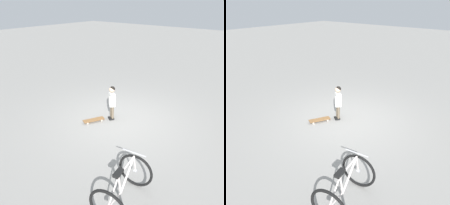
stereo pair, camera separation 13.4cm
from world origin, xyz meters
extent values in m
plane|color=gray|center=(0.00, 0.00, 0.00)|extent=(50.00, 50.00, 0.00)
cylinder|color=brown|center=(0.24, 0.16, 0.24)|extent=(0.08, 0.08, 0.42)
cube|color=black|center=(0.26, 0.18, 0.03)|extent=(0.15, 0.17, 0.05)
cylinder|color=brown|center=(0.34, 0.10, 0.24)|extent=(0.08, 0.08, 0.42)
cube|color=black|center=(0.35, 0.12, 0.03)|extent=(0.15, 0.17, 0.05)
cube|color=white|center=(0.29, 0.13, 0.65)|extent=(0.28, 0.25, 0.40)
cylinder|color=white|center=(0.21, 0.30, 0.65)|extent=(0.06, 0.06, 0.32)
cylinder|color=white|center=(0.39, 0.00, 0.65)|extent=(0.06, 0.06, 0.32)
sphere|color=beige|center=(0.29, 0.13, 0.96)|extent=(0.17, 0.17, 0.17)
sphere|color=black|center=(0.29, 0.12, 0.98)|extent=(0.16, 0.16, 0.16)
cube|color=olive|center=(0.60, 0.61, 0.07)|extent=(0.45, 0.66, 0.02)
cube|color=#B7B7BC|center=(0.70, 0.82, 0.05)|extent=(0.11, 0.08, 0.02)
cube|color=#B7B7BC|center=(0.50, 0.41, 0.05)|extent=(0.11, 0.08, 0.02)
cylinder|color=beige|center=(0.63, 0.85, 0.03)|extent=(0.05, 0.06, 0.06)
cylinder|color=beige|center=(0.77, 0.78, 0.03)|extent=(0.05, 0.06, 0.06)
cylinder|color=beige|center=(0.44, 0.45, 0.03)|extent=(0.05, 0.06, 0.06)
cylinder|color=beige|center=(0.57, 0.38, 0.03)|extent=(0.05, 0.06, 0.06)
torus|color=black|center=(-1.81, 1.98, 0.36)|extent=(0.71, 0.16, 0.71)
cylinder|color=#B7B7BC|center=(-1.81, 1.98, 0.36)|extent=(0.07, 0.07, 0.06)
cylinder|color=silver|center=(-1.86, 2.32, 0.53)|extent=(0.12, 0.52, 0.48)
cylinder|color=silver|center=(-1.87, 2.37, 0.75)|extent=(0.13, 0.59, 0.06)
cylinder|color=silver|center=(-1.91, 2.61, 0.54)|extent=(0.06, 0.14, 0.48)
cylinder|color=silver|center=(-1.93, 2.78, 0.33)|extent=(0.09, 0.43, 0.08)
cylinder|color=silver|center=(-1.94, 2.82, 0.55)|extent=(0.08, 0.35, 0.40)
cylinder|color=silver|center=(-1.82, 2.03, 0.56)|extent=(0.05, 0.13, 0.41)
cube|color=black|center=(-1.91, 2.66, 0.82)|extent=(0.13, 0.23, 0.05)
cylinder|color=#B7B7BC|center=(-1.82, 2.08, 0.84)|extent=(0.46, 0.09, 0.02)
camera|label=1|loc=(-3.68, 4.98, 3.37)|focal=36.95mm
camera|label=2|loc=(-3.78, 4.89, 3.37)|focal=36.95mm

